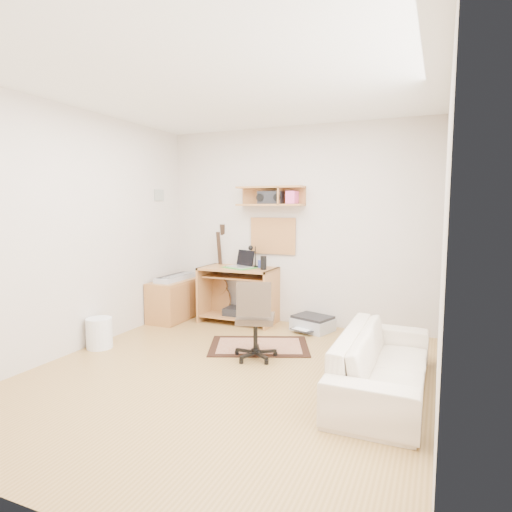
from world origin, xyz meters
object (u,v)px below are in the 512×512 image
at_px(cabinet, 176,299).
at_px(printer, 313,324).
at_px(task_chair, 255,319).
at_px(desk, 238,295).
at_px(sofa, 383,352).

xyz_separation_m(cabinet, printer, (1.92, 0.19, -0.19)).
distance_m(task_chair, cabinet, 1.95).
bearing_deg(task_chair, desk, 104.65).
xyz_separation_m(desk, printer, (1.04, 0.01, -0.29)).
bearing_deg(printer, sofa, -36.28).
height_order(task_chair, cabinet, task_chair).
relative_size(cabinet, sofa, 0.52).
distance_m(desk, sofa, 2.57).
relative_size(printer, sofa, 0.27).
bearing_deg(printer, desk, -160.02).
relative_size(desk, sofa, 0.58).
bearing_deg(printer, cabinet, -155.08).
xyz_separation_m(task_chair, sofa, (1.31, -0.31, -0.08)).
relative_size(desk, cabinet, 1.11).
bearing_deg(sofa, task_chair, 76.59).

